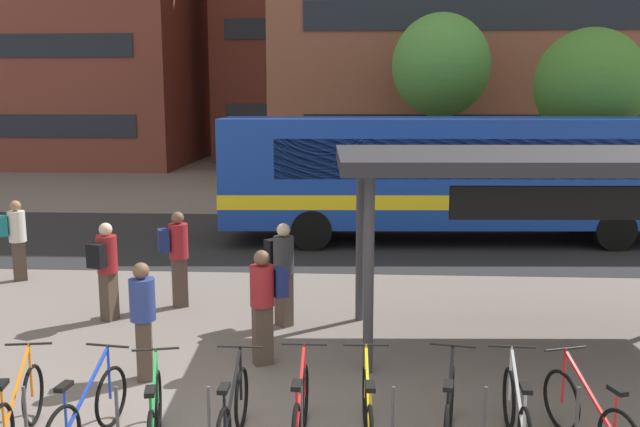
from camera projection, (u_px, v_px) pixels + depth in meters
The scene contains 21 objects.
bus_lane_asphalt at pixel (299, 238), 18.36m from camera, with size 80.00×7.20×0.01m, color #232326.
city_bus at pixel (453, 173), 17.82m from camera, with size 12.14×3.20×3.20m.
parked_bicycle_orange_0 at pixel (18, 412), 7.50m from camera, with size 0.52×1.71×0.99m.
parked_bicycle_blue_1 at pixel (88, 414), 7.45m from camera, with size 0.52×1.71×0.99m.
parked_bicycle_green_2 at pixel (155, 419), 7.34m from camera, with size 0.58×1.69×0.99m.
parked_bicycle_black_3 at pixel (233, 416), 7.41m from camera, with size 0.52×1.72×0.99m.
parked_bicycle_red_4 at pixel (300, 413), 7.49m from camera, with size 0.52×1.72×0.99m.
parked_bicycle_yellow_5 at pixel (368, 414), 7.46m from camera, with size 0.52×1.72×0.99m.
parked_bicycle_black_6 at pixel (449, 414), 7.46m from camera, with size 0.52×1.71×0.99m.
parked_bicycle_silver_7 at pixel (517, 416), 7.41m from camera, with size 0.52×1.72×0.99m.
parked_bicycle_red_8 at pixel (589, 418), 7.36m from camera, with size 0.68×1.66×0.99m.
transit_shelter at pixel (560, 165), 10.14m from camera, with size 6.69×3.39×2.95m.
commuter_navy_pack_0 at pixel (177, 252), 12.32m from camera, with size 0.60×0.49×1.74m.
commuter_black_pack_1 at pixel (106, 265), 11.56m from camera, with size 0.46×0.59×1.68m.
commuter_navy_pack_2 at pixel (265, 299), 9.69m from camera, with size 0.60×0.50×1.66m.
commuter_teal_pack_3 at pixel (16, 235), 14.07m from camera, with size 0.61×0.52×1.67m.
commuter_olive_pack_4 at pixel (143, 312), 9.19m from camera, with size 0.43×0.58×1.62m.
commuter_black_pack_5 at pixel (282, 267), 11.33m from camera, with size 0.59×0.59×1.73m.
street_tree_0 at pixel (590, 85), 20.48m from camera, with size 3.25×3.25×5.73m.
street_tree_1 at pixel (441, 66), 23.35m from camera, with size 3.31×3.31×6.49m.
building_centre_block at pixel (347, 46), 43.64m from camera, with size 14.86×13.64×13.59m.
Camera 1 is at (1.58, -6.60, 3.80)m, focal length 38.75 mm.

